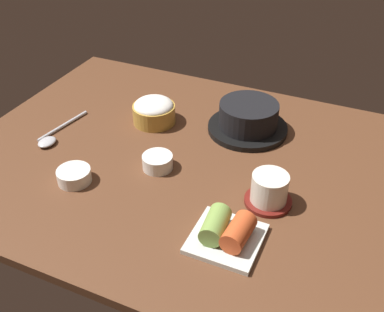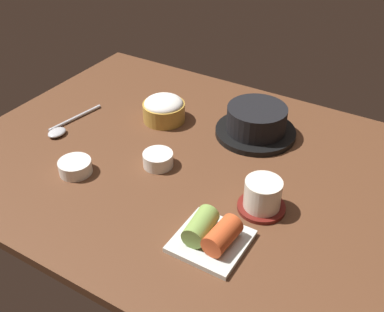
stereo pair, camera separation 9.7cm
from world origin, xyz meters
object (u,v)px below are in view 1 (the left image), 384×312
kimchi_plate (227,232)px  side_bowl_near (74,175)px  banchan_cup_center (158,161)px  spoon (52,137)px  stone_pot (248,118)px  rice_bowl (154,111)px  tea_cup_with_saucer (269,190)px

kimchi_plate → side_bowl_near: (-34.22, 2.98, -0.54)cm
banchan_cup_center → spoon: bearing=-179.8°
spoon → stone_pot: bearing=28.6°
rice_bowl → kimchi_plate: (30.24, -30.26, -1.09)cm
tea_cup_with_saucer → kimchi_plate: 13.38cm
stone_pot → tea_cup_with_saucer: size_ratio=2.05×
banchan_cup_center → kimchi_plate: 25.08cm
banchan_cup_center → tea_cup_with_saucer: bearing=-2.8°
rice_bowl → tea_cup_with_saucer: bearing=-27.2°
tea_cup_with_saucer → banchan_cup_center: bearing=177.2°
tea_cup_with_saucer → spoon: bearing=178.8°
rice_bowl → side_bowl_near: (-3.98, -27.28, -1.63)cm
stone_pot → rice_bowl: 22.80cm
stone_pot → kimchi_plate: bearing=-77.2°
tea_cup_with_saucer → side_bowl_near: 39.28cm
tea_cup_with_saucer → side_bowl_near: (-38.00, -9.81, -1.61)cm
tea_cup_with_saucer → banchan_cup_center: tea_cup_with_saucer is taller
rice_bowl → tea_cup_with_saucer: 38.24cm
kimchi_plate → side_bowl_near: kimchi_plate is taller
rice_bowl → spoon: (-18.09, -16.36, -2.55)cm
banchan_cup_center → spoon: size_ratio=0.36×
side_bowl_near → banchan_cup_center: bearing=39.4°
tea_cup_with_saucer → kimchi_plate: (-3.78, -12.79, -1.06)cm
side_bowl_near → spoon: size_ratio=0.39×
stone_pot → banchan_cup_center: size_ratio=2.91×
banchan_cup_center → spoon: banchan_cup_center is taller
rice_bowl → kimchi_plate: size_ratio=0.85×
kimchi_plate → spoon: (-48.32, 13.90, -1.46)cm
rice_bowl → banchan_cup_center: (9.43, -16.28, -1.50)cm
banchan_cup_center → spoon: (-27.51, -0.09, -1.05)cm
banchan_cup_center → rice_bowl: bearing=120.1°
stone_pot → tea_cup_with_saucer: 25.96cm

